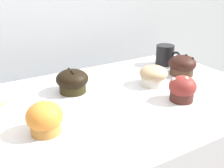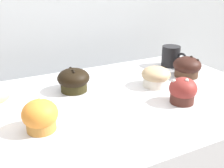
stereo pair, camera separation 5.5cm
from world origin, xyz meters
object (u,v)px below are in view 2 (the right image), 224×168
Objects in this scene: muffin_back_right at (156,76)px; muffin_front_right at (183,91)px; coffee_cup at (171,56)px; muffin_back_left at (40,116)px; muffin_back_center at (74,80)px; muffin_front_left at (187,67)px.

muffin_front_right is (-0.00, -0.15, 0.00)m from muffin_back_right.
coffee_cup is (0.19, 0.30, 0.01)m from muffin_front_right.
muffin_back_left reaches higher than muffin_back_right.
muffin_back_center is at bearing 162.21° from muffin_back_right.
muffin_front_left is 0.93× the size of coffee_cup.
muffin_back_right is 0.89× the size of coffee_cup.
muffin_front_left is at bearing 12.81° from muffin_back_left.
muffin_back_center is (-0.44, 0.06, 0.00)m from muffin_front_left.
muffin_front_right is at bearing -40.62° from muffin_back_center.
muffin_front_right is at bearing -122.21° from coffee_cup.
coffee_cup is at bearing 79.76° from muffin_front_left.
muffin_back_right is at bearing -170.86° from muffin_front_left.
muffin_front_right is at bearing -90.84° from muffin_back_right.
muffin_back_left is at bearing 175.01° from muffin_front_right.
coffee_cup is at bearing 57.79° from muffin_front_right.
coffee_cup reaches higher than muffin_back_right.
muffin_back_center is at bearing -171.81° from coffee_cup.
muffin_front_left is 0.45m from muffin_back_center.
muffin_back_right is at bearing -140.41° from coffee_cup.
muffin_front_left is 0.98× the size of muffin_back_center.
muffin_back_right is 1.20× the size of muffin_front_right.
muffin_front_left reaches higher than muffin_back_right.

